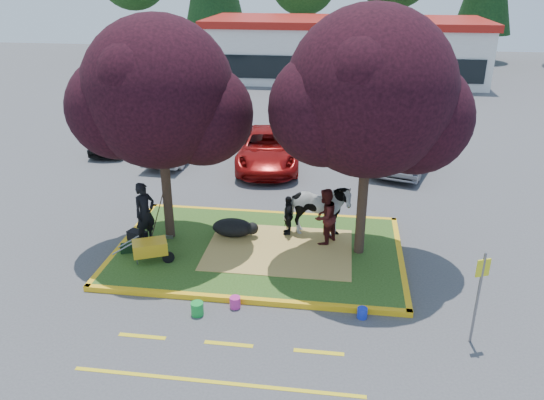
# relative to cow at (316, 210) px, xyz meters

# --- Properties ---
(ground) EXTENTS (90.00, 90.00, 0.00)m
(ground) POSITION_rel_cow_xyz_m (-1.60, -1.00, -1.02)
(ground) COLOR #424244
(ground) RESTS_ON ground
(median_island) EXTENTS (8.00, 5.00, 0.15)m
(median_island) POSITION_rel_cow_xyz_m (-1.60, -1.00, -0.95)
(median_island) COLOR #294816
(median_island) RESTS_ON ground
(curb_near) EXTENTS (8.30, 0.16, 0.15)m
(curb_near) POSITION_rel_cow_xyz_m (-1.60, -3.58, -0.95)
(curb_near) COLOR yellow
(curb_near) RESTS_ON ground
(curb_far) EXTENTS (8.30, 0.16, 0.15)m
(curb_far) POSITION_rel_cow_xyz_m (-1.60, 1.58, -0.95)
(curb_far) COLOR yellow
(curb_far) RESTS_ON ground
(curb_left) EXTENTS (0.16, 5.30, 0.15)m
(curb_left) POSITION_rel_cow_xyz_m (-5.68, -1.00, -0.95)
(curb_left) COLOR yellow
(curb_left) RESTS_ON ground
(curb_right) EXTENTS (0.16, 5.30, 0.15)m
(curb_right) POSITION_rel_cow_xyz_m (2.48, -1.00, -0.95)
(curb_right) COLOR yellow
(curb_right) RESTS_ON ground
(straw_bedding) EXTENTS (4.20, 3.00, 0.01)m
(straw_bedding) POSITION_rel_cow_xyz_m (-1.00, -1.00, -0.87)
(straw_bedding) COLOR tan
(straw_bedding) RESTS_ON median_island
(tree_purple_left) EXTENTS (5.06, 4.20, 6.51)m
(tree_purple_left) POSITION_rel_cow_xyz_m (-4.38, -0.61, 3.34)
(tree_purple_left) COLOR black
(tree_purple_left) RESTS_ON median_island
(tree_purple_right) EXTENTS (5.30, 4.40, 6.82)m
(tree_purple_right) POSITION_rel_cow_xyz_m (1.32, -0.81, 3.54)
(tree_purple_right) COLOR black
(tree_purple_right) RESTS_ON median_island
(fire_lane_stripe_a) EXTENTS (1.10, 0.12, 0.01)m
(fire_lane_stripe_a) POSITION_rel_cow_xyz_m (-3.60, -5.20, -1.02)
(fire_lane_stripe_a) COLOR yellow
(fire_lane_stripe_a) RESTS_ON ground
(fire_lane_stripe_b) EXTENTS (1.10, 0.12, 0.01)m
(fire_lane_stripe_b) POSITION_rel_cow_xyz_m (-1.60, -5.20, -1.02)
(fire_lane_stripe_b) COLOR yellow
(fire_lane_stripe_b) RESTS_ON ground
(fire_lane_stripe_c) EXTENTS (1.10, 0.12, 0.01)m
(fire_lane_stripe_c) POSITION_rel_cow_xyz_m (0.40, -5.20, -1.02)
(fire_lane_stripe_c) COLOR yellow
(fire_lane_stripe_c) RESTS_ON ground
(fire_lane_long) EXTENTS (6.00, 0.10, 0.01)m
(fire_lane_long) POSITION_rel_cow_xyz_m (-1.60, -6.40, -1.02)
(fire_lane_long) COLOR yellow
(fire_lane_long) RESTS_ON ground
(retail_building) EXTENTS (20.40, 8.40, 4.40)m
(retail_building) POSITION_rel_cow_xyz_m (0.40, 26.99, 1.23)
(retail_building) COLOR silver
(retail_building) RESTS_ON ground
(cow) EXTENTS (2.11, 1.05, 1.75)m
(cow) POSITION_rel_cow_xyz_m (0.00, 0.00, 0.00)
(cow) COLOR white
(cow) RESTS_ON median_island
(calf) EXTENTS (1.41, 1.04, 0.55)m
(calf) POSITION_rel_cow_xyz_m (-2.51, -0.31, -0.60)
(calf) COLOR black
(calf) RESTS_ON median_island
(handler) EXTENTS (0.74, 0.83, 1.90)m
(handler) POSITION_rel_cow_xyz_m (-4.95, -1.08, 0.08)
(handler) COLOR black
(handler) RESTS_ON median_island
(visitor_a) EXTENTS (1.00, 1.05, 1.72)m
(visitor_a) POSITION_rel_cow_xyz_m (0.27, -0.39, -0.01)
(visitor_a) COLOR #421412
(visitor_a) RESTS_ON median_island
(visitor_b) EXTENTS (0.38, 0.76, 1.26)m
(visitor_b) POSITION_rel_cow_xyz_m (-0.85, 0.05, -0.25)
(visitor_b) COLOR black
(visitor_b) RESTS_ON median_island
(wheelbarrow) EXTENTS (1.65, 0.89, 0.63)m
(wheelbarrow) POSITION_rel_cow_xyz_m (-4.45, -2.17, -0.44)
(wheelbarrow) COLOR black
(wheelbarrow) RESTS_ON median_island
(gear_bag_dark) EXTENTS (0.64, 0.49, 0.29)m
(gear_bag_dark) POSITION_rel_cow_xyz_m (-5.30, -0.98, -0.73)
(gear_bag_dark) COLOR black
(gear_bag_dark) RESTS_ON median_island
(gear_bag_green) EXTENTS (0.49, 0.38, 0.23)m
(gear_bag_green) POSITION_rel_cow_xyz_m (-5.30, -1.71, -0.76)
(gear_bag_green) COLOR black
(gear_bag_green) RESTS_ON median_island
(sign_post) EXTENTS (0.30, 0.15, 2.26)m
(sign_post) POSITION_rel_cow_xyz_m (3.73, -4.36, 0.35)
(sign_post) COLOR slate
(sign_post) RESTS_ON ground
(bucket_green) EXTENTS (0.39, 0.39, 0.33)m
(bucket_green) POSITION_rel_cow_xyz_m (-2.58, -4.21, -0.86)
(bucket_green) COLOR green
(bucket_green) RESTS_ON ground
(bucket_pink) EXTENTS (0.29, 0.29, 0.29)m
(bucket_pink) POSITION_rel_cow_xyz_m (-1.74, -3.80, -0.88)
(bucket_pink) COLOR #CC2D8D
(bucket_pink) RESTS_ON ground
(bucket_blue) EXTENTS (0.28, 0.28, 0.26)m
(bucket_blue) POSITION_rel_cow_xyz_m (1.35, -3.80, -0.89)
(bucket_blue) COLOR #1A32D0
(bucket_blue) RESTS_ON ground
(car_black) EXTENTS (2.13, 4.31, 1.41)m
(car_black) POSITION_rel_cow_xyz_m (-9.73, 7.98, -0.32)
(car_black) COLOR black
(car_black) RESTS_ON ground
(car_silver) EXTENTS (1.82, 4.60, 1.49)m
(car_silver) POSITION_rel_cow_xyz_m (-6.55, 6.98, -0.28)
(car_silver) COLOR #A2A5AA
(car_silver) RESTS_ON ground
(car_red) EXTENTS (3.13, 5.69, 1.51)m
(car_red) POSITION_rel_cow_xyz_m (-2.44, 6.60, -0.27)
(car_red) COLOR maroon
(car_red) RESTS_ON ground
(car_white) EXTENTS (2.61, 4.68, 1.28)m
(car_white) POSITION_rel_cow_xyz_m (2.70, 7.28, -0.38)
(car_white) COLOR white
(car_white) RESTS_ON ground
(car_grey) EXTENTS (2.74, 4.72, 1.47)m
(car_grey) POSITION_rel_cow_xyz_m (3.40, 6.93, -0.29)
(car_grey) COLOR #595B61
(car_grey) RESTS_ON ground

